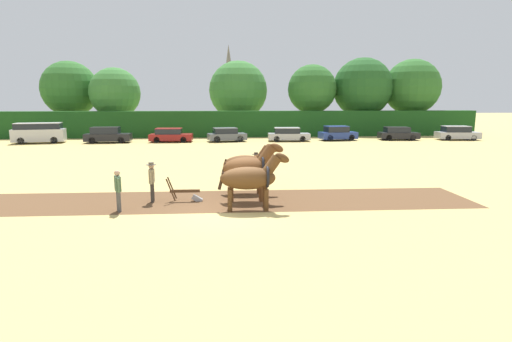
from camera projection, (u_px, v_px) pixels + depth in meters
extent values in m
plane|color=tan|center=(228.00, 212.00, 15.32)|extent=(240.00, 240.00, 0.00)
cube|color=brown|center=(149.00, 202.00, 16.91)|extent=(27.61, 4.42, 0.01)
cube|color=#194719|center=(223.00, 124.00, 47.16)|extent=(61.67, 1.68, 3.04)
cylinder|color=#4C3823|center=(72.00, 119.00, 51.11)|extent=(0.44, 0.44, 3.80)
sphere|color=#2D6628|center=(70.00, 89.00, 50.45)|extent=(6.94, 6.94, 6.94)
cylinder|color=#4C3823|center=(117.00, 121.00, 49.70)|extent=(0.44, 0.44, 3.49)
sphere|color=#387533|center=(115.00, 93.00, 49.10)|extent=(6.15, 6.15, 6.15)
cylinder|color=#423323|center=(238.00, 120.00, 52.82)|extent=(0.44, 0.44, 3.48)
sphere|color=#387533|center=(238.00, 90.00, 52.16)|extent=(7.60, 7.60, 7.60)
cylinder|color=#4C3823|center=(311.00, 118.00, 51.12)|extent=(0.44, 0.44, 4.00)
sphere|color=#2D6628|center=(312.00, 89.00, 50.48)|extent=(6.13, 6.13, 6.13)
cylinder|color=brown|center=(361.00, 119.00, 52.08)|extent=(0.44, 0.44, 3.83)
sphere|color=#235623|center=(363.00, 88.00, 51.38)|extent=(7.56, 7.56, 7.56)
cylinder|color=#423323|center=(410.00, 118.00, 52.21)|extent=(0.44, 0.44, 4.01)
sphere|color=#2D6628|center=(412.00, 87.00, 51.52)|extent=(7.12, 7.12, 7.12)
cylinder|color=gray|center=(229.00, 106.00, 75.24)|extent=(2.03, 2.03, 6.51)
cone|color=slate|center=(229.00, 67.00, 73.98)|extent=(2.23, 2.23, 7.96)
ellipsoid|color=#513319|center=(248.00, 178.00, 15.49)|extent=(2.19, 0.98, 0.89)
cylinder|color=#513319|center=(265.00, 197.00, 15.93)|extent=(0.18, 0.18, 0.86)
cylinder|color=#513319|center=(266.00, 200.00, 15.43)|extent=(0.18, 0.18, 0.86)
cylinder|color=#513319|center=(230.00, 198.00, 15.84)|extent=(0.18, 0.18, 0.86)
cylinder|color=#513319|center=(230.00, 201.00, 15.34)|extent=(0.18, 0.18, 0.86)
cylinder|color=#513319|center=(271.00, 166.00, 15.46)|extent=(0.81, 0.44, 0.89)
ellipsoid|color=#513319|center=(282.00, 158.00, 15.44)|extent=(0.68, 0.27, 0.54)
cube|color=black|center=(276.00, 161.00, 15.44)|extent=(0.42, 0.09, 0.56)
cylinder|color=black|center=(221.00, 181.00, 15.44)|extent=(0.30, 0.13, 0.71)
torus|color=black|center=(267.00, 176.00, 15.53)|extent=(0.13, 0.90, 0.90)
ellipsoid|color=brown|center=(246.00, 168.00, 16.92)|extent=(2.00, 1.02, 0.93)
cylinder|color=brown|center=(261.00, 187.00, 17.38)|extent=(0.18, 0.18, 1.00)
cylinder|color=brown|center=(262.00, 190.00, 16.86)|extent=(0.18, 0.18, 1.00)
cylinder|color=brown|center=(231.00, 188.00, 17.30)|extent=(0.18, 0.18, 1.00)
cylinder|color=brown|center=(231.00, 191.00, 16.78)|extent=(0.18, 0.18, 1.00)
cylinder|color=brown|center=(266.00, 156.00, 16.88)|extent=(0.87, 0.46, 0.97)
ellipsoid|color=brown|center=(277.00, 148.00, 16.85)|extent=(0.68, 0.27, 0.54)
cube|color=black|center=(271.00, 151.00, 16.86)|extent=(0.45, 0.09, 0.61)
cylinder|color=black|center=(224.00, 171.00, 16.88)|extent=(0.30, 0.13, 0.71)
torus|color=black|center=(263.00, 166.00, 16.95)|extent=(0.13, 0.94, 0.94)
ellipsoid|color=brown|center=(245.00, 165.00, 18.39)|extent=(2.02, 0.94, 0.85)
cylinder|color=brown|center=(259.00, 181.00, 18.82)|extent=(0.18, 0.18, 0.94)
cylinder|color=brown|center=(259.00, 184.00, 18.34)|extent=(0.18, 0.18, 0.94)
cylinder|color=brown|center=(231.00, 182.00, 18.74)|extent=(0.18, 0.18, 0.94)
cylinder|color=brown|center=(231.00, 184.00, 18.26)|extent=(0.18, 0.18, 0.94)
cylinder|color=brown|center=(263.00, 154.00, 18.36)|extent=(0.79, 0.42, 0.87)
ellipsoid|color=brown|center=(272.00, 148.00, 18.34)|extent=(0.68, 0.27, 0.54)
cube|color=black|center=(267.00, 150.00, 18.34)|extent=(0.41, 0.09, 0.54)
cylinder|color=black|center=(224.00, 167.00, 18.35)|extent=(0.30, 0.13, 0.71)
torus|color=black|center=(260.00, 163.00, 18.42)|extent=(0.13, 0.88, 0.87)
cube|color=#4C331E|center=(185.00, 191.00, 16.92)|extent=(1.26, 0.13, 0.12)
cube|color=#939399|center=(197.00, 199.00, 17.02)|extent=(0.49, 0.21, 0.39)
cylinder|color=#4C331E|center=(172.00, 188.00, 17.07)|extent=(0.40, 0.07, 0.96)
cylinder|color=#4C331E|center=(171.00, 190.00, 16.67)|extent=(0.40, 0.07, 0.96)
cylinder|color=#38332D|center=(153.00, 192.00, 16.95)|extent=(0.14, 0.14, 0.83)
cylinder|color=#38332D|center=(152.00, 193.00, 16.74)|extent=(0.14, 0.14, 0.83)
cube|color=tan|center=(152.00, 176.00, 16.72)|extent=(0.23, 0.50, 0.59)
sphere|color=tan|center=(151.00, 166.00, 16.65)|extent=(0.22, 0.22, 0.22)
cylinder|color=tan|center=(152.00, 175.00, 17.01)|extent=(0.09, 0.09, 0.55)
cylinder|color=tan|center=(151.00, 178.00, 16.45)|extent=(0.09, 0.09, 0.55)
cylinder|color=#665B4C|center=(151.00, 165.00, 16.64)|extent=(0.43, 0.43, 0.02)
cylinder|color=#665B4C|center=(151.00, 163.00, 16.63)|extent=(0.21, 0.21, 0.10)
cylinder|color=#38332D|center=(255.00, 176.00, 20.72)|extent=(0.14, 0.14, 0.79)
cylinder|color=#38332D|center=(257.00, 176.00, 20.57)|extent=(0.14, 0.14, 0.79)
cube|color=#B7B7BC|center=(256.00, 163.00, 20.53)|extent=(0.45, 0.48, 0.56)
sphere|color=tan|center=(256.00, 155.00, 20.46)|extent=(0.21, 0.21, 0.21)
cylinder|color=#B7B7BC|center=(252.00, 163.00, 20.73)|extent=(0.09, 0.09, 0.52)
cylinder|color=#B7B7BC|center=(260.00, 164.00, 20.34)|extent=(0.09, 0.09, 0.52)
cylinder|color=#42382D|center=(256.00, 154.00, 20.45)|extent=(0.41, 0.41, 0.02)
cylinder|color=#42382D|center=(256.00, 153.00, 20.44)|extent=(0.20, 0.20, 0.10)
cylinder|color=#4C4C4C|center=(118.00, 200.00, 15.48)|extent=(0.14, 0.14, 0.82)
cylinder|color=#4C4C4C|center=(119.00, 202.00, 15.29)|extent=(0.14, 0.14, 0.82)
cube|color=#4C6B4C|center=(118.00, 183.00, 15.27)|extent=(0.36, 0.52, 0.58)
sphere|color=tan|center=(117.00, 173.00, 15.20)|extent=(0.22, 0.22, 0.22)
cylinder|color=#4C6B4C|center=(117.00, 183.00, 15.52)|extent=(0.09, 0.09, 0.54)
cylinder|color=#4C6B4C|center=(119.00, 185.00, 15.02)|extent=(0.09, 0.09, 0.54)
cube|color=#BCBCC1|center=(39.00, 135.00, 40.33)|extent=(5.06, 2.76, 1.23)
cube|color=black|center=(38.00, 126.00, 40.17)|extent=(4.46, 2.47, 0.57)
cube|color=#BCBCC1|center=(38.00, 123.00, 40.12)|extent=(4.46, 2.47, 0.06)
cylinder|color=black|center=(57.00, 139.00, 41.60)|extent=(0.70, 0.34, 0.67)
cylinder|color=black|center=(54.00, 140.00, 40.02)|extent=(0.70, 0.34, 0.67)
cylinder|color=black|center=(26.00, 139.00, 40.80)|extent=(0.70, 0.34, 0.67)
cylinder|color=black|center=(21.00, 141.00, 39.22)|extent=(0.70, 0.34, 0.67)
cube|color=black|center=(108.00, 137.00, 40.73)|extent=(4.56, 1.88, 0.74)
cube|color=black|center=(106.00, 131.00, 40.58)|extent=(2.75, 1.64, 0.62)
cube|color=black|center=(105.00, 127.00, 40.52)|extent=(2.75, 1.64, 0.06)
cylinder|color=black|center=(124.00, 139.00, 41.67)|extent=(0.66, 0.24, 0.65)
cylinder|color=black|center=(121.00, 140.00, 40.21)|extent=(0.66, 0.24, 0.65)
cylinder|color=black|center=(96.00, 139.00, 41.33)|extent=(0.66, 0.24, 0.65)
cylinder|color=black|center=(92.00, 140.00, 39.87)|extent=(0.66, 0.24, 0.65)
cube|color=maroon|center=(171.00, 137.00, 41.43)|extent=(4.40, 1.91, 0.66)
cube|color=black|center=(169.00, 131.00, 41.31)|extent=(2.65, 1.69, 0.55)
cube|color=maroon|center=(169.00, 128.00, 41.26)|extent=(2.65, 1.69, 0.06)
cylinder|color=black|center=(185.00, 138.00, 42.33)|extent=(0.62, 0.23, 0.61)
cylinder|color=black|center=(184.00, 140.00, 40.76)|extent=(0.62, 0.23, 0.61)
cylinder|color=black|center=(160.00, 138.00, 42.16)|extent=(0.62, 0.23, 0.61)
cylinder|color=black|center=(157.00, 140.00, 40.60)|extent=(0.62, 0.23, 0.61)
cube|color=#565B66|center=(227.00, 137.00, 41.88)|extent=(4.22, 2.53, 0.67)
cube|color=black|center=(225.00, 131.00, 41.72)|extent=(2.64, 2.05, 0.54)
cube|color=#565B66|center=(225.00, 128.00, 41.67)|extent=(2.64, 2.05, 0.06)
cylinder|color=black|center=(237.00, 137.00, 42.99)|extent=(0.71, 0.35, 0.68)
cylinder|color=black|center=(240.00, 139.00, 41.51)|extent=(0.71, 0.35, 0.68)
cylinder|color=black|center=(214.00, 138.00, 42.32)|extent=(0.71, 0.35, 0.68)
cylinder|color=black|center=(217.00, 139.00, 40.83)|extent=(0.71, 0.35, 0.68)
cube|color=#A8A8B2|center=(289.00, 136.00, 42.30)|extent=(4.46, 1.96, 0.66)
cube|color=black|center=(287.00, 131.00, 42.19)|extent=(2.70, 1.69, 0.55)
cube|color=#A8A8B2|center=(287.00, 128.00, 42.14)|extent=(2.70, 1.69, 0.06)
cylinder|color=black|center=(301.00, 138.00, 43.11)|extent=(0.62, 0.25, 0.61)
cylinder|color=black|center=(303.00, 139.00, 41.64)|extent=(0.62, 0.25, 0.61)
cylinder|color=black|center=(276.00, 138.00, 43.03)|extent=(0.62, 0.25, 0.61)
cylinder|color=black|center=(277.00, 139.00, 41.56)|extent=(0.62, 0.25, 0.61)
cube|color=navy|center=(338.00, 135.00, 43.22)|extent=(4.14, 2.25, 0.72)
cube|color=black|center=(336.00, 129.00, 43.07)|extent=(2.55, 1.88, 0.59)
cube|color=navy|center=(336.00, 126.00, 43.01)|extent=(2.55, 1.88, 0.06)
cylinder|color=black|center=(345.00, 136.00, 44.26)|extent=(0.68, 0.30, 0.66)
cylinder|color=black|center=(351.00, 138.00, 42.77)|extent=(0.68, 0.30, 0.66)
cylinder|color=black|center=(324.00, 137.00, 43.74)|extent=(0.68, 0.30, 0.66)
cylinder|color=black|center=(330.00, 138.00, 42.26)|extent=(0.68, 0.30, 0.66)
cube|color=black|center=(398.00, 135.00, 43.65)|extent=(4.30, 2.24, 0.65)
cube|color=black|center=(397.00, 130.00, 43.55)|extent=(2.63, 1.89, 0.53)
cube|color=black|center=(397.00, 127.00, 43.50)|extent=(2.63, 1.89, 0.06)
cylinder|color=black|center=(407.00, 136.00, 44.46)|extent=(0.64, 0.28, 0.62)
cylinder|color=black|center=(413.00, 138.00, 42.87)|extent=(0.64, 0.28, 0.62)
cylinder|color=black|center=(384.00, 136.00, 44.50)|extent=(0.64, 0.28, 0.62)
cylinder|color=black|center=(389.00, 138.00, 42.91)|extent=(0.64, 0.28, 0.62)
cube|color=#A8A8B2|center=(457.00, 135.00, 43.64)|extent=(4.59, 2.26, 0.70)
cube|color=black|center=(456.00, 129.00, 43.53)|extent=(2.81, 1.89, 0.59)
cube|color=#A8A8B2|center=(456.00, 126.00, 43.47)|extent=(2.81, 1.89, 0.06)
cylinder|color=black|center=(466.00, 136.00, 44.42)|extent=(0.63, 0.28, 0.61)
cylinder|color=black|center=(474.00, 138.00, 42.87)|extent=(0.63, 0.28, 0.61)
cylinder|color=black|center=(442.00, 136.00, 44.48)|extent=(0.63, 0.28, 0.61)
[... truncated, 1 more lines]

